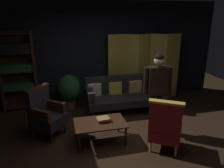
{
  "coord_description": "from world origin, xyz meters",
  "views": [
    {
      "loc": [
        -1.15,
        -3.79,
        2.48
      ],
      "look_at": [
        0.0,
        0.8,
        0.95
      ],
      "focal_mm": 35.73,
      "sensor_mm": 36.0,
      "label": 1
    }
  ],
  "objects_px": {
    "coffee_table": "(100,124)",
    "velvet_couch": "(126,93)",
    "book_red_leather": "(103,120)",
    "folding_screen": "(144,66)",
    "standing_figure": "(157,86)",
    "book_tan_leather": "(103,119)",
    "potted_plant": "(69,89)",
    "armchair_gilt_accent": "(165,126)",
    "armchair_wing_left": "(46,113)",
    "bookshelf": "(18,69)"
  },
  "relations": [
    {
      "from": "armchair_gilt_accent",
      "to": "standing_figure",
      "type": "bearing_deg",
      "value": 79.62
    },
    {
      "from": "folding_screen",
      "to": "armchair_gilt_accent",
      "type": "relative_size",
      "value": 2.04
    },
    {
      "from": "armchair_wing_left",
      "to": "potted_plant",
      "type": "bearing_deg",
      "value": 66.07
    },
    {
      "from": "folding_screen",
      "to": "standing_figure",
      "type": "xyz_separation_m",
      "value": [
        -0.47,
        -1.88,
        0.04
      ]
    },
    {
      "from": "bookshelf",
      "to": "folding_screen",
      "type": "bearing_deg",
      "value": -1.85
    },
    {
      "from": "velvet_couch",
      "to": "coffee_table",
      "type": "distance_m",
      "value": 1.69
    },
    {
      "from": "book_tan_leather",
      "to": "potted_plant",
      "type": "bearing_deg",
      "value": 107.48
    },
    {
      "from": "coffee_table",
      "to": "book_tan_leather",
      "type": "xyz_separation_m",
      "value": [
        0.07,
        0.04,
        0.1
      ]
    },
    {
      "from": "coffee_table",
      "to": "book_red_leather",
      "type": "relative_size",
      "value": 4.67
    },
    {
      "from": "armchair_gilt_accent",
      "to": "book_red_leather",
      "type": "bearing_deg",
      "value": 149.96
    },
    {
      "from": "bookshelf",
      "to": "book_red_leather",
      "type": "distance_m",
      "value": 2.83
    },
    {
      "from": "velvet_couch",
      "to": "book_red_leather",
      "type": "relative_size",
      "value": 9.9
    },
    {
      "from": "folding_screen",
      "to": "potted_plant",
      "type": "bearing_deg",
      "value": -174.31
    },
    {
      "from": "bookshelf",
      "to": "velvet_couch",
      "type": "distance_m",
      "value": 2.87
    },
    {
      "from": "folding_screen",
      "to": "velvet_couch",
      "type": "bearing_deg",
      "value": -139.31
    },
    {
      "from": "book_red_leather",
      "to": "book_tan_leather",
      "type": "xyz_separation_m",
      "value": [
        0.0,
        -0.0,
        0.04
      ]
    },
    {
      "from": "armchair_gilt_accent",
      "to": "book_tan_leather",
      "type": "bearing_deg",
      "value": 149.96
    },
    {
      "from": "standing_figure",
      "to": "potted_plant",
      "type": "relative_size",
      "value": 1.83
    },
    {
      "from": "velvet_couch",
      "to": "standing_figure",
      "type": "distance_m",
      "value": 1.4
    },
    {
      "from": "coffee_table",
      "to": "potted_plant",
      "type": "relative_size",
      "value": 1.08
    },
    {
      "from": "bookshelf",
      "to": "book_red_leather",
      "type": "height_order",
      "value": "bookshelf"
    },
    {
      "from": "standing_figure",
      "to": "book_tan_leather",
      "type": "xyz_separation_m",
      "value": [
        -1.17,
        -0.09,
        -0.55
      ]
    },
    {
      "from": "armchair_gilt_accent",
      "to": "potted_plant",
      "type": "height_order",
      "value": "armchair_gilt_accent"
    },
    {
      "from": "bookshelf",
      "to": "velvet_couch",
      "type": "xyz_separation_m",
      "value": [
        2.7,
        -0.74,
        -0.63
      ]
    },
    {
      "from": "coffee_table",
      "to": "folding_screen",
      "type": "bearing_deg",
      "value": 49.71
    },
    {
      "from": "armchair_wing_left",
      "to": "potted_plant",
      "type": "height_order",
      "value": "armchair_wing_left"
    },
    {
      "from": "armchair_wing_left",
      "to": "bookshelf",
      "type": "bearing_deg",
      "value": 113.31
    },
    {
      "from": "bookshelf",
      "to": "coffee_table",
      "type": "distance_m",
      "value": 2.83
    },
    {
      "from": "standing_figure",
      "to": "armchair_wing_left",
      "type": "bearing_deg",
      "value": 169.98
    },
    {
      "from": "folding_screen",
      "to": "standing_figure",
      "type": "height_order",
      "value": "folding_screen"
    },
    {
      "from": "folding_screen",
      "to": "book_red_leather",
      "type": "relative_size",
      "value": 9.89
    },
    {
      "from": "coffee_table",
      "to": "book_red_leather",
      "type": "height_order",
      "value": "book_red_leather"
    },
    {
      "from": "armchair_wing_left",
      "to": "folding_screen",
      "type": "bearing_deg",
      "value": 28.33
    },
    {
      "from": "book_red_leather",
      "to": "book_tan_leather",
      "type": "bearing_deg",
      "value": -90.0
    },
    {
      "from": "coffee_table",
      "to": "book_tan_leather",
      "type": "bearing_deg",
      "value": 27.72
    },
    {
      "from": "bookshelf",
      "to": "armchair_gilt_accent",
      "type": "relative_size",
      "value": 1.97
    },
    {
      "from": "velvet_couch",
      "to": "armchair_wing_left",
      "type": "height_order",
      "value": "armchair_wing_left"
    },
    {
      "from": "coffee_table",
      "to": "standing_figure",
      "type": "height_order",
      "value": "standing_figure"
    },
    {
      "from": "bookshelf",
      "to": "armchair_wing_left",
      "type": "bearing_deg",
      "value": -66.69
    },
    {
      "from": "armchair_wing_left",
      "to": "book_red_leather",
      "type": "height_order",
      "value": "armchair_wing_left"
    },
    {
      "from": "book_red_leather",
      "to": "potted_plant",
      "type": "bearing_deg",
      "value": 107.48
    },
    {
      "from": "velvet_couch",
      "to": "armchair_gilt_accent",
      "type": "distance_m",
      "value": 1.95
    },
    {
      "from": "coffee_table",
      "to": "velvet_couch",
      "type": "bearing_deg",
      "value": 54.83
    },
    {
      "from": "armchair_wing_left",
      "to": "standing_figure",
      "type": "xyz_separation_m",
      "value": [
        2.28,
        -0.4,
        0.54
      ]
    },
    {
      "from": "armchair_gilt_accent",
      "to": "potted_plant",
      "type": "distance_m",
      "value": 2.84
    },
    {
      "from": "velvet_couch",
      "to": "book_tan_leather",
      "type": "relative_size",
      "value": 8.94
    },
    {
      "from": "bookshelf",
      "to": "standing_figure",
      "type": "xyz_separation_m",
      "value": [
        2.96,
        -1.99,
        -0.07
      ]
    },
    {
      "from": "standing_figure",
      "to": "potted_plant",
      "type": "xyz_separation_m",
      "value": [
        -1.72,
        1.66,
        -0.49
      ]
    },
    {
      "from": "folding_screen",
      "to": "velvet_couch",
      "type": "height_order",
      "value": "folding_screen"
    },
    {
      "from": "armchair_wing_left",
      "to": "book_red_leather",
      "type": "relative_size",
      "value": 4.86
    }
  ]
}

